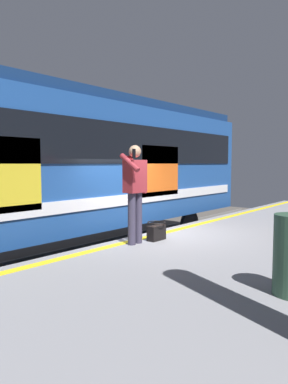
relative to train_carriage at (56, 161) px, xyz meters
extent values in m
plane|color=#4C4742|center=(-0.67, 2.20, -2.46)|extent=(25.39, 25.39, 0.00)
cube|color=gray|center=(-0.67, 4.74, -1.98)|extent=(16.93, 5.09, 0.96)
cube|color=yellow|center=(-0.67, 2.50, -1.50)|extent=(16.59, 0.16, 0.01)
cube|color=slate|center=(-0.67, 0.71, -2.38)|extent=(22.00, 0.08, 0.16)
cube|color=slate|center=(-0.67, -0.72, -2.38)|extent=(22.00, 0.08, 0.16)
cube|color=#1E478C|center=(0.00, -0.01, -0.10)|extent=(12.27, 2.81, 2.82)
cube|color=navy|center=(0.00, -0.01, 1.43)|extent=(12.02, 2.58, 0.24)
cube|color=black|center=(0.00, 1.41, 0.39)|extent=(11.66, 0.03, 0.90)
cube|color=silver|center=(0.00, 1.41, -0.88)|extent=(11.66, 0.03, 0.24)
cube|color=#D85919|center=(-2.15, 1.42, -0.24)|extent=(1.50, 0.02, 1.26)
cube|color=gold|center=(2.15, 1.42, -0.24)|extent=(1.50, 0.02, 1.26)
cylinder|color=black|center=(-3.99, 1.12, -1.88)|extent=(0.84, 0.12, 0.84)
cylinder|color=black|center=(-3.99, -1.13, -1.88)|extent=(0.84, 0.12, 0.84)
cylinder|color=#383347|center=(0.22, 2.70, -1.04)|extent=(0.14, 0.14, 0.93)
cylinder|color=#383347|center=(0.40, 2.70, -1.04)|extent=(0.14, 0.14, 0.93)
cube|color=maroon|center=(0.31, 2.70, -0.28)|extent=(0.40, 0.24, 0.58)
sphere|color=maroon|center=(0.31, 2.54, -0.01)|extent=(0.20, 0.20, 0.20)
sphere|color=tan|center=(0.31, 2.70, 0.16)|extent=(0.22, 0.22, 0.22)
cylinder|color=maroon|center=(0.06, 2.70, -0.34)|extent=(0.09, 0.09, 0.52)
cylinder|color=maroon|center=(0.54, 2.78, -0.04)|extent=(0.09, 0.42, 0.33)
cube|color=black|center=(0.54, 2.88, 0.12)|extent=(0.07, 0.02, 0.15)
cube|color=black|center=(-0.18, 2.81, -1.36)|extent=(0.39, 0.17, 0.28)
torus|color=black|center=(-0.18, 2.81, -1.16)|extent=(0.35, 0.35, 0.02)
camera|label=1|loc=(5.16, 6.92, -0.05)|focal=33.76mm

